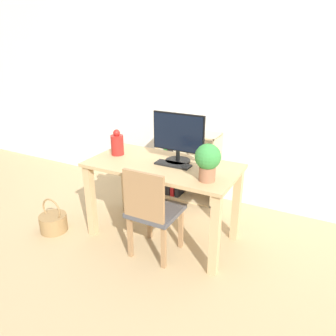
# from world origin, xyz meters

# --- Properties ---
(ground_plane) EXTENTS (10.00, 10.00, 0.00)m
(ground_plane) POSITION_xyz_m (0.00, 0.00, 0.00)
(ground_plane) COLOR tan
(wall_back) EXTENTS (8.00, 0.05, 2.60)m
(wall_back) POSITION_xyz_m (0.00, 1.04, 1.30)
(wall_back) COLOR silver
(wall_back) RESTS_ON ground_plane
(desk) EXTENTS (1.34, 0.68, 0.74)m
(desk) POSITION_xyz_m (0.00, 0.00, 0.60)
(desk) COLOR tan
(desk) RESTS_ON ground_plane
(monitor) EXTENTS (0.49, 0.22, 0.44)m
(monitor) POSITION_xyz_m (0.09, 0.12, 0.98)
(monitor) COLOR black
(monitor) RESTS_ON desk
(keyboard) EXTENTS (0.32, 0.11, 0.02)m
(keyboard) POSITION_xyz_m (0.10, 0.01, 0.75)
(keyboard) COLOR black
(keyboard) RESTS_ON desk
(vase) EXTENTS (0.12, 0.12, 0.24)m
(vase) POSITION_xyz_m (-0.50, 0.02, 0.85)
(vase) COLOR #B2231E
(vase) RESTS_ON desk
(potted_plant) EXTENTS (0.20, 0.20, 0.30)m
(potted_plant) POSITION_xyz_m (0.47, -0.15, 0.91)
(potted_plant) COLOR #9E6647
(potted_plant) RESTS_ON desk
(chair) EXTENTS (0.40, 0.40, 0.83)m
(chair) POSITION_xyz_m (0.07, -0.31, 0.45)
(chair) COLOR #4C4C51
(chair) RESTS_ON ground_plane
(bookshelf) EXTENTS (0.71, 0.28, 0.80)m
(bookshelf) POSITION_xyz_m (-0.26, 0.87, 0.38)
(bookshelf) COLOR #D8BC8C
(bookshelf) RESTS_ON ground_plane
(basket) EXTENTS (0.26, 0.26, 0.35)m
(basket) POSITION_xyz_m (-1.00, -0.42, 0.09)
(basket) COLOR #997547
(basket) RESTS_ON ground_plane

